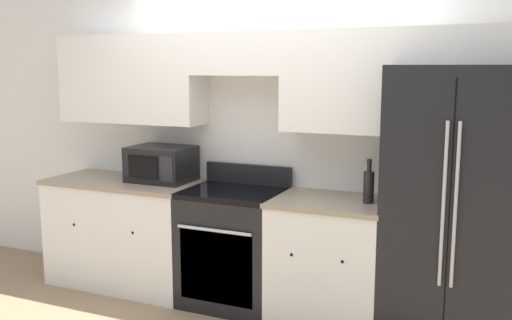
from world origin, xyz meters
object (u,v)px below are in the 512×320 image
(oven_range, at_px, (234,246))
(bottle, at_px, (369,186))
(refrigerator, at_px, (454,207))
(microwave, at_px, (161,164))

(oven_range, height_order, bottle, bottle)
(refrigerator, distance_m, microwave, 2.33)
(refrigerator, bearing_deg, microwave, 178.60)
(refrigerator, height_order, microwave, refrigerator)
(oven_range, xyz_separation_m, microwave, (-0.71, 0.09, 0.60))
(oven_range, relative_size, microwave, 2.12)
(microwave, xyz_separation_m, bottle, (1.75, -0.08, -0.02))
(refrigerator, height_order, bottle, refrigerator)
(oven_range, bearing_deg, microwave, 172.69)
(refrigerator, relative_size, bottle, 6.01)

